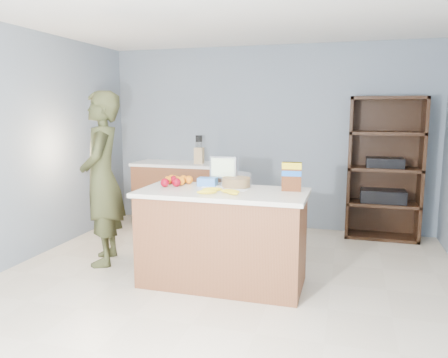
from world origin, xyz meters
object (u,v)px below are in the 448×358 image
(person, at_px, (102,179))
(counter_peninsula, at_px, (223,241))
(shelving_unit, at_px, (384,171))
(cereal_box, at_px, (292,174))
(tv, at_px, (223,169))

(person, bearing_deg, counter_peninsula, 58.56)
(shelving_unit, bearing_deg, cereal_box, -116.16)
(person, relative_size, tv, 6.50)
(counter_peninsula, height_order, person, person)
(person, distance_m, cereal_box, 2.01)
(counter_peninsula, xyz_separation_m, tv, (-0.08, 0.32, 0.64))
(shelving_unit, relative_size, cereal_box, 6.76)
(shelving_unit, relative_size, person, 0.98)
(counter_peninsula, bearing_deg, shelving_unit, 52.89)
(cereal_box, bearing_deg, person, 178.15)
(shelving_unit, xyz_separation_m, cereal_box, (-0.93, -1.90, 0.19))
(counter_peninsula, xyz_separation_m, person, (-1.39, 0.21, 0.50))
(person, bearing_deg, cereal_box, 65.36)
(shelving_unit, bearing_deg, person, -148.00)
(counter_peninsula, height_order, shelving_unit, shelving_unit)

